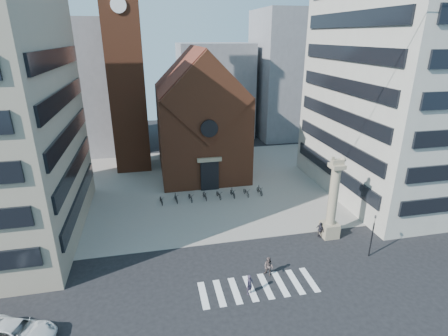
% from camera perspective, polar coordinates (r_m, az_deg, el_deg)
% --- Properties ---
extents(ground, '(120.00, 120.00, 0.00)m').
position_cam_1_polar(ground, '(32.57, 3.01, -15.69)').
color(ground, black).
rests_on(ground, ground).
extents(piazza, '(46.00, 30.00, 0.05)m').
position_cam_1_polar(piazza, '(48.77, -2.75, -2.54)').
color(piazza, gray).
rests_on(piazza, ground).
extents(zebra_crossing, '(10.20, 3.20, 0.01)m').
position_cam_1_polar(zebra_crossing, '(30.44, 5.60, -18.79)').
color(zebra_crossing, white).
rests_on(zebra_crossing, ground).
extents(church, '(12.00, 16.65, 18.00)m').
position_cam_1_polar(church, '(52.00, -4.02, 8.16)').
color(church, brown).
rests_on(church, ground).
extents(campanile, '(5.50, 5.50, 31.20)m').
position_cam_1_polar(campanile, '(53.40, -15.85, 16.21)').
color(campanile, brown).
rests_on(campanile, ground).
extents(building_right, '(18.00, 22.00, 32.00)m').
position_cam_1_polar(building_right, '(48.60, 28.69, 14.44)').
color(building_right, '#B5B1A4').
rests_on(building_right, ground).
extents(bg_block_left, '(16.00, 14.00, 22.00)m').
position_cam_1_polar(bg_block_left, '(66.99, -23.66, 11.99)').
color(bg_block_left, gray).
rests_on(bg_block_left, ground).
extents(bg_block_mid, '(14.00, 12.00, 18.00)m').
position_cam_1_polar(bg_block_mid, '(72.16, -1.57, 12.59)').
color(bg_block_mid, gray).
rests_on(bg_block_mid, ground).
extents(bg_block_right, '(16.00, 14.00, 24.00)m').
position_cam_1_polar(bg_block_right, '(73.59, 11.63, 14.71)').
color(bg_block_right, gray).
rests_on(bg_block_right, ground).
extents(lion_column, '(1.63, 1.60, 8.68)m').
position_cam_1_polar(lion_column, '(36.62, 17.25, -5.93)').
color(lion_column, tan).
rests_on(lion_column, ground).
extents(traffic_light, '(0.13, 0.16, 4.30)m').
position_cam_1_polar(traffic_light, '(35.25, 23.05, -10.00)').
color(traffic_light, black).
rests_on(traffic_light, ground).
extents(white_car, '(5.66, 4.00, 1.43)m').
position_cam_1_polar(white_car, '(29.37, -30.75, -22.13)').
color(white_car, silver).
rests_on(white_car, ground).
extents(pedestrian_0, '(0.76, 0.69, 1.74)m').
position_cam_1_polar(pedestrian_0, '(29.26, 4.20, -18.45)').
color(pedestrian_0, '#332B3C').
rests_on(pedestrian_0, ground).
extents(pedestrian_1, '(1.06, 1.08, 1.76)m').
position_cam_1_polar(pedestrian_1, '(31.22, 7.29, -15.68)').
color(pedestrian_1, '#514341').
rests_on(pedestrian_1, ground).
extents(pedestrian_2, '(0.67, 1.07, 1.70)m').
position_cam_1_polar(pedestrian_2, '(37.37, 15.42, -9.70)').
color(pedestrian_2, '#28262E').
rests_on(pedestrian_2, ground).
extents(scooter_0, '(0.88, 1.95, 0.99)m').
position_cam_1_polar(scooter_0, '(43.57, -10.20, -5.11)').
color(scooter_0, black).
rests_on(scooter_0, piazza).
extents(scooter_1, '(0.74, 1.87, 1.10)m').
position_cam_1_polar(scooter_1, '(43.61, -7.84, -4.86)').
color(scooter_1, black).
rests_on(scooter_1, piazza).
extents(scooter_2, '(0.88, 1.95, 0.99)m').
position_cam_1_polar(scooter_2, '(43.76, -5.49, -4.73)').
color(scooter_2, black).
rests_on(scooter_2, piazza).
extents(scooter_3, '(0.74, 1.87, 1.10)m').
position_cam_1_polar(scooter_3, '(43.95, -3.16, -4.47)').
color(scooter_3, black).
rests_on(scooter_3, piazza).
extents(scooter_4, '(0.88, 1.95, 0.99)m').
position_cam_1_polar(scooter_4, '(44.25, -0.85, -4.33)').
color(scooter_4, black).
rests_on(scooter_4, piazza).
extents(scooter_5, '(0.74, 1.87, 1.10)m').
position_cam_1_polar(scooter_5, '(44.58, 1.42, -4.06)').
color(scooter_5, black).
rests_on(scooter_5, piazza).
extents(scooter_6, '(0.88, 1.95, 0.99)m').
position_cam_1_polar(scooter_6, '(45.02, 3.65, -3.92)').
color(scooter_6, black).
rests_on(scooter_6, piazza).
extents(scooter_7, '(0.74, 1.87, 1.10)m').
position_cam_1_polar(scooter_7, '(45.48, 5.84, -3.64)').
color(scooter_7, black).
rests_on(scooter_7, piazza).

